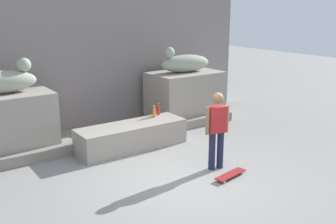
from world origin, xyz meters
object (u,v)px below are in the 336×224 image
object	(u,v)px
statue_reclining_left	(2,81)
statue_reclining_right	(184,63)
bottle_orange	(154,112)
bottle_red	(159,110)
skater	(217,127)
skateboard	(231,175)

from	to	relation	value
statue_reclining_left	statue_reclining_right	size ratio (longest dim) A/B	0.99
bottle_orange	bottle_red	distance (m)	0.26
skater	bottle_orange	size ratio (longest dim) A/B	5.48
statue_reclining_left	skater	distance (m)	4.92
statue_reclining_right	statue_reclining_left	bearing A→B (deg)	6.83
bottle_orange	skater	bearing A→B (deg)	-88.42
statue_reclining_right	skater	size ratio (longest dim) A/B	0.99
statue_reclining_right	skateboard	bearing A→B (deg)	72.36
skater	skateboard	bearing A→B (deg)	96.72
skateboard	bottle_orange	world-z (taller)	bottle_orange
statue_reclining_left	bottle_orange	world-z (taller)	statue_reclining_left
statue_reclining_left	skateboard	xyz separation A→B (m)	(3.37, -3.95, -1.68)
skateboard	bottle_red	size ratio (longest dim) A/B	2.67
statue_reclining_left	skateboard	size ratio (longest dim) A/B	1.99
bottle_red	bottle_orange	bearing A→B (deg)	-150.70
statue_reclining_left	statue_reclining_right	xyz separation A→B (m)	(5.16, 0.01, 0.00)
statue_reclining_left	skater	bearing A→B (deg)	-40.36
bottle_orange	bottle_red	xyz separation A→B (m)	(0.22, 0.12, 0.00)
skateboard	bottle_orange	size ratio (longest dim) A/B	2.70
skateboard	bottle_red	bearing A→B (deg)	-104.37
statue_reclining_right	skateboard	xyz separation A→B (m)	(-1.79, -3.95, -1.68)
skater	statue_reclining_left	bearing A→B (deg)	-31.64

